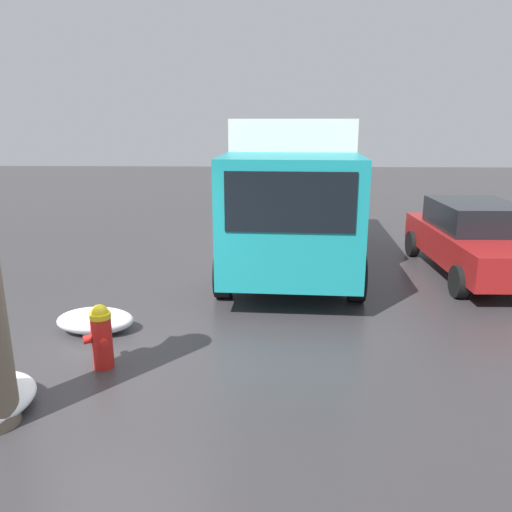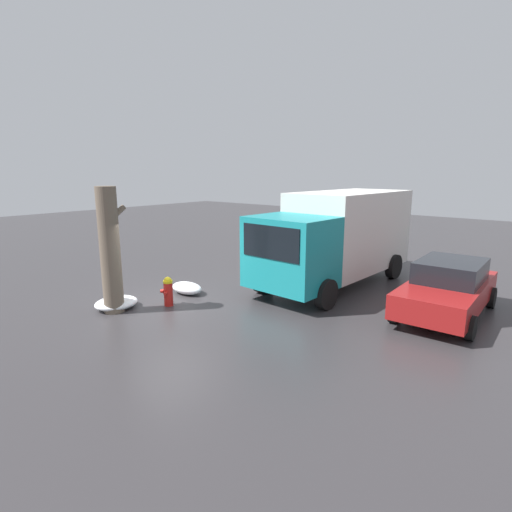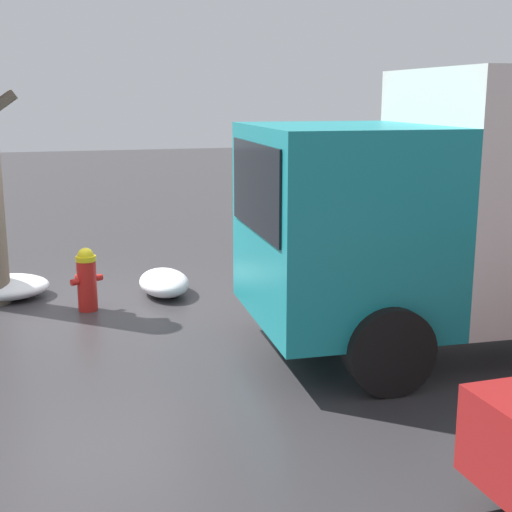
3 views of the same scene
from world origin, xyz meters
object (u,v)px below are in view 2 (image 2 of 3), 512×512
object	(u,v)px
tree_trunk	(110,250)
delivery_truck	(338,235)
parked_car	(448,288)
fire_hydrant	(168,291)

from	to	relation	value
tree_trunk	delivery_truck	distance (m)	7.44
tree_trunk	parked_car	world-z (taller)	tree_trunk
parked_car	fire_hydrant	bearing A→B (deg)	33.21
tree_trunk	fire_hydrant	bearing A→B (deg)	-30.48
tree_trunk	parked_car	xyz separation A→B (m)	(5.79, -7.30, -1.01)
fire_hydrant	delivery_truck	distance (m)	6.06
delivery_truck	parked_car	size ratio (longest dim) A/B	1.60
tree_trunk	parked_car	bearing A→B (deg)	-51.60
tree_trunk	delivery_truck	bearing A→B (deg)	-27.44
tree_trunk	parked_car	distance (m)	9.37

